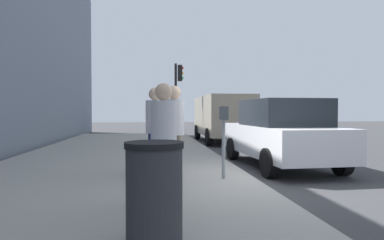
# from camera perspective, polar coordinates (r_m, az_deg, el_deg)

# --- Properties ---
(ground_plane) EXTENTS (80.00, 80.00, 0.00)m
(ground_plane) POSITION_cam_1_polar(r_m,az_deg,el_deg) (6.82, 10.77, -10.94)
(ground_plane) COLOR #38383A
(ground_plane) RESTS_ON ground
(sidewalk_slab) EXTENTS (28.00, 6.00, 0.15)m
(sidewalk_slab) POSITION_cam_1_polar(r_m,az_deg,el_deg) (6.56, -15.55, -10.79)
(sidewalk_slab) COLOR gray
(sidewalk_slab) RESTS_ON ground_plane
(parking_meter) EXTENTS (0.36, 0.12, 1.41)m
(parking_meter) POSITION_cam_1_polar(r_m,az_deg,el_deg) (6.52, 5.43, -1.13)
(parking_meter) COLOR gray
(parking_meter) RESTS_ON sidewalk_slab
(pedestrian_at_meter) EXTENTS (0.52, 0.39, 1.81)m
(pedestrian_at_meter) POSITION_cam_1_polar(r_m,az_deg,el_deg) (6.45, -3.08, -0.65)
(pedestrian_at_meter) COLOR #726656
(pedestrian_at_meter) RESTS_ON sidewalk_slab
(pedestrian_bystander) EXTENTS (0.41, 0.42, 1.72)m
(pedestrian_bystander) POSITION_cam_1_polar(r_m,az_deg,el_deg) (4.84, -4.85, -2.14)
(pedestrian_bystander) COLOR tan
(pedestrian_bystander) RESTS_ON sidewalk_slab
(parking_officer) EXTENTS (0.52, 0.39, 1.81)m
(parking_officer) POSITION_cam_1_polar(r_m,az_deg,el_deg) (7.02, -6.31, -0.48)
(parking_officer) COLOR #191E4C
(parking_officer) RESTS_ON sidewalk_slab
(parked_sedan_near) EXTENTS (4.46, 2.10, 1.77)m
(parked_sedan_near) POSITION_cam_1_polar(r_m,az_deg,el_deg) (9.11, 14.87, -2.15)
(parked_sedan_near) COLOR silver
(parked_sedan_near) RESTS_ON ground_plane
(parked_van_far) EXTENTS (5.21, 2.14, 2.18)m
(parked_van_far) POSITION_cam_1_polar(r_m,az_deg,el_deg) (16.04, 5.16, 0.72)
(parked_van_far) COLOR gray
(parked_van_far) RESTS_ON ground_plane
(traffic_signal) EXTENTS (0.24, 0.44, 3.60)m
(traffic_signal) POSITION_cam_1_polar(r_m,az_deg,el_deg) (16.01, -2.43, 5.44)
(traffic_signal) COLOR black
(traffic_signal) RESTS_ON sidewalk_slab
(trash_bin) EXTENTS (0.59, 0.59, 1.01)m
(trash_bin) POSITION_cam_1_polar(r_m,az_deg,el_deg) (3.40, -6.46, -12.21)
(trash_bin) COLOR #2D2D33
(trash_bin) RESTS_ON sidewalk_slab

